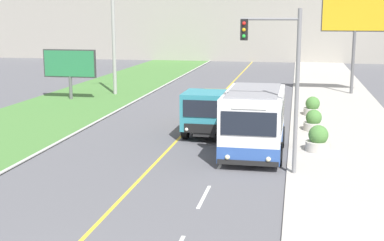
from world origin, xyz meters
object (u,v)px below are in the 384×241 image
object	(u,v)px
billboard_large	(356,15)
dump_truck	(210,112)
city_bus	(254,122)
planter_round_near	(318,140)
planter_round_third	(313,107)
planter_round_second	(314,121)
traffic_light_mast	(281,71)
billboard_small	(70,65)
utility_pole_far	(114,34)

from	to	relation	value
billboard_large	dump_truck	bearing A→B (deg)	-117.97
city_bus	planter_round_near	bearing A→B (deg)	19.06
planter_round_third	planter_round_near	bearing A→B (deg)	-89.80
planter_round_second	dump_truck	bearing A→B (deg)	-161.17
planter_round_near	planter_round_second	world-z (taller)	planter_round_near
traffic_light_mast	billboard_large	size ratio (longest dim) A/B	0.80
billboard_large	billboard_small	distance (m)	21.85
dump_truck	utility_pole_far	bearing A→B (deg)	127.23
billboard_small	traffic_light_mast	bearing A→B (deg)	-45.45
billboard_small	utility_pole_far	bearing A→B (deg)	51.53
planter_round_second	utility_pole_far	bearing A→B (deg)	144.02
billboard_small	planter_round_second	xyz separation A→B (m)	(17.29, -7.82, -1.99)
utility_pole_far	billboard_large	bearing A→B (deg)	10.93
billboard_small	planter_round_near	xyz separation A→B (m)	(17.37, -12.29, -1.96)
city_bus	dump_truck	world-z (taller)	city_bus
billboard_small	planter_round_second	world-z (taller)	billboard_small
traffic_light_mast	planter_round_third	xyz separation A→B (m)	(1.62, 12.62, -3.49)
planter_round_near	planter_round_second	xyz separation A→B (m)	(-0.08, 4.47, -0.03)
dump_truck	billboard_small	bearing A→B (deg)	141.21
utility_pole_far	traffic_light_mast	bearing A→B (deg)	-54.88
city_bus	billboard_small	bearing A→B (deg)	137.53
billboard_large	utility_pole_far	bearing A→B (deg)	-169.07
planter_round_near	billboard_large	bearing A→B (deg)	80.40
dump_truck	planter_round_second	size ratio (longest dim) A/B	5.63
traffic_light_mast	billboard_large	world-z (taller)	billboard_large
dump_truck	city_bus	bearing A→B (deg)	-55.28
utility_pole_far	planter_round_third	distance (m)	16.75
city_bus	traffic_light_mast	bearing A→B (deg)	-65.72
city_bus	dump_truck	bearing A→B (deg)	124.72
city_bus	planter_round_near	world-z (taller)	city_bus
city_bus	dump_truck	distance (m)	4.45
traffic_light_mast	billboard_large	xyz separation A→B (m)	(4.83, 22.48, 2.08)
dump_truck	billboard_large	distance (m)	18.92
planter_round_near	planter_round_second	distance (m)	4.47
billboard_large	billboard_small	size ratio (longest dim) A/B	2.01
utility_pole_far	planter_round_near	distance (m)	21.79
planter_round_near	billboard_small	bearing A→B (deg)	144.71
city_bus	planter_round_third	bearing A→B (deg)	74.12
dump_truck	planter_round_second	bearing A→B (deg)	18.83
planter_round_third	dump_truck	bearing A→B (deg)	-130.45
traffic_light_mast	planter_round_second	world-z (taller)	traffic_light_mast
planter_round_third	utility_pole_far	bearing A→B (deg)	157.01
dump_truck	billboard_small	xyz separation A→B (m)	(-11.98, 9.63, 1.33)
city_bus	dump_truck	size ratio (longest dim) A/B	0.86
dump_truck	billboard_large	world-z (taller)	billboard_large
planter_round_second	planter_round_third	distance (m)	4.47
planter_round_near	planter_round_third	size ratio (longest dim) A/B	1.04
traffic_light_mast	billboard_small	world-z (taller)	traffic_light_mast
billboard_small	planter_round_second	distance (m)	19.08
planter_round_second	planter_round_third	world-z (taller)	planter_round_third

